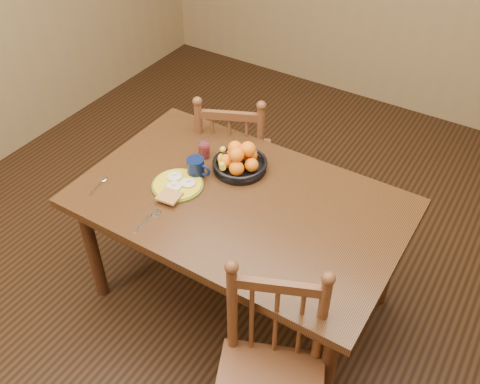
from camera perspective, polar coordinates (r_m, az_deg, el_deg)
The scene contains 10 objects.
room at distance 2.28m, azimuth 0.00°, elevation 10.52°, with size 4.52×5.02×2.72m.
dining_table at distance 2.69m, azimuth 0.00°, elevation -2.18°, with size 1.60×1.00×0.75m.
chair_far at distance 3.36m, azimuth -0.71°, elevation 3.57°, with size 0.57×0.56×0.95m.
chair_near at distance 2.34m, azimuth 3.23°, elevation -19.38°, with size 0.57×0.56×0.97m.
breakfast_plate at distance 2.72m, azimuth -6.71°, elevation 0.73°, with size 0.26×0.29×0.04m.
fork at distance 2.56m, azimuth -9.80°, elevation -2.87°, with size 0.04×0.18×0.00m.
spoon at distance 2.82m, azimuth -14.61°, elevation 0.99°, with size 0.05×0.16×0.01m.
coffee_mug at distance 2.76m, azimuth -4.67°, elevation 2.64°, with size 0.13×0.09×0.10m.
juice_glass at distance 2.89m, azimuth -3.84°, elevation 4.45°, with size 0.06×0.06×0.09m.
fruit_bowl at distance 2.78m, azimuth -0.06°, elevation 3.38°, with size 0.29×0.29×0.17m.
Camera 1 is at (1.04, -1.67, 2.50)m, focal length 40.00 mm.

